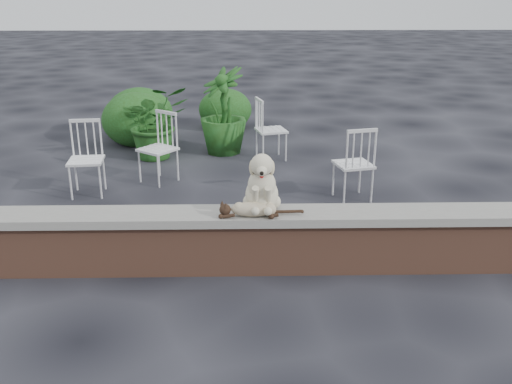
{
  "coord_description": "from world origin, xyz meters",
  "views": [
    {
      "loc": [
        -0.73,
        -4.77,
        2.52
      ],
      "look_at": [
        -0.62,
        0.2,
        0.7
      ],
      "focal_mm": 39.73,
      "sensor_mm": 36.0,
      "label": 1
    }
  ],
  "objects_px": {
    "cat": "(253,208)",
    "chair_e": "(271,129)",
    "potted_plant_a": "(155,122)",
    "dog": "(262,180)",
    "chair_a": "(86,159)",
    "potted_plant_b": "(223,111)",
    "chair_b": "(158,148)",
    "chair_c": "(354,163)"
  },
  "relations": [
    {
      "from": "chair_a",
      "to": "chair_e",
      "type": "bearing_deg",
      "value": 27.06
    },
    {
      "from": "dog",
      "to": "chair_c",
      "type": "distance_m",
      "value": 2.18
    },
    {
      "from": "chair_c",
      "to": "potted_plant_b",
      "type": "relative_size",
      "value": 0.7
    },
    {
      "from": "chair_c",
      "to": "potted_plant_a",
      "type": "xyz_separation_m",
      "value": [
        -2.7,
        1.87,
        0.09
      ]
    },
    {
      "from": "dog",
      "to": "chair_e",
      "type": "distance_m",
      "value": 3.58
    },
    {
      "from": "dog",
      "to": "chair_e",
      "type": "relative_size",
      "value": 0.62
    },
    {
      "from": "chair_e",
      "to": "potted_plant_a",
      "type": "xyz_separation_m",
      "value": [
        -1.77,
        0.11,
        0.09
      ]
    },
    {
      "from": "cat",
      "to": "chair_e",
      "type": "xyz_separation_m",
      "value": [
        0.33,
        3.7,
        -0.19
      ]
    },
    {
      "from": "cat",
      "to": "chair_e",
      "type": "relative_size",
      "value": 0.95
    },
    {
      "from": "chair_b",
      "to": "potted_plant_a",
      "type": "bearing_deg",
      "value": 137.73
    },
    {
      "from": "chair_a",
      "to": "cat",
      "type": "bearing_deg",
      "value": -51.75
    },
    {
      "from": "dog",
      "to": "chair_c",
      "type": "relative_size",
      "value": 0.62
    },
    {
      "from": "cat",
      "to": "chair_b",
      "type": "height_order",
      "value": "chair_b"
    },
    {
      "from": "dog",
      "to": "cat",
      "type": "distance_m",
      "value": 0.27
    },
    {
      "from": "chair_a",
      "to": "potted_plant_a",
      "type": "height_order",
      "value": "potted_plant_a"
    },
    {
      "from": "chair_c",
      "to": "chair_b",
      "type": "bearing_deg",
      "value": -29.28
    },
    {
      "from": "chair_b",
      "to": "potted_plant_b",
      "type": "xyz_separation_m",
      "value": [
        0.83,
        1.4,
        0.2
      ]
    },
    {
      "from": "chair_a",
      "to": "chair_c",
      "type": "height_order",
      "value": "same"
    },
    {
      "from": "cat",
      "to": "potted_plant_a",
      "type": "bearing_deg",
      "value": 112.8
    },
    {
      "from": "potted_plant_a",
      "to": "chair_e",
      "type": "bearing_deg",
      "value": -3.58
    },
    {
      "from": "cat",
      "to": "potted_plant_b",
      "type": "distance_m",
      "value": 4.08
    },
    {
      "from": "chair_a",
      "to": "dog",
      "type": "bearing_deg",
      "value": -48.61
    },
    {
      "from": "chair_c",
      "to": "chair_e",
      "type": "bearing_deg",
      "value": -75.16
    },
    {
      "from": "dog",
      "to": "potted_plant_b",
      "type": "xyz_separation_m",
      "value": [
        -0.49,
        3.91,
        -0.2
      ]
    },
    {
      "from": "chair_e",
      "to": "potted_plant_a",
      "type": "height_order",
      "value": "potted_plant_a"
    },
    {
      "from": "potted_plant_b",
      "to": "dog",
      "type": "bearing_deg",
      "value": -82.86
    },
    {
      "from": "chair_e",
      "to": "chair_c",
      "type": "distance_m",
      "value": 1.99
    },
    {
      "from": "dog",
      "to": "chair_b",
      "type": "relative_size",
      "value": 0.62
    },
    {
      "from": "chair_e",
      "to": "chair_a",
      "type": "bearing_deg",
      "value": 108.03
    },
    {
      "from": "chair_a",
      "to": "potted_plant_b",
      "type": "distance_m",
      "value": 2.53
    },
    {
      "from": "cat",
      "to": "chair_c",
      "type": "relative_size",
      "value": 0.95
    },
    {
      "from": "chair_e",
      "to": "chair_c",
      "type": "height_order",
      "value": "same"
    },
    {
      "from": "chair_a",
      "to": "chair_b",
      "type": "distance_m",
      "value": 0.97
    },
    {
      "from": "dog",
      "to": "cat",
      "type": "xyz_separation_m",
      "value": [
        -0.08,
        -0.15,
        -0.21
      ]
    },
    {
      "from": "dog",
      "to": "cat",
      "type": "height_order",
      "value": "dog"
    },
    {
      "from": "potted_plant_a",
      "to": "potted_plant_b",
      "type": "relative_size",
      "value": 0.84
    },
    {
      "from": "cat",
      "to": "chair_a",
      "type": "distance_m",
      "value": 3.0
    },
    {
      "from": "chair_c",
      "to": "potted_plant_b",
      "type": "bearing_deg",
      "value": -64.86
    },
    {
      "from": "chair_e",
      "to": "potted_plant_a",
      "type": "relative_size",
      "value": 0.84
    },
    {
      "from": "dog",
      "to": "potted_plant_b",
      "type": "distance_m",
      "value": 3.95
    },
    {
      "from": "potted_plant_b",
      "to": "chair_e",
      "type": "bearing_deg",
      "value": -26.37
    },
    {
      "from": "chair_b",
      "to": "potted_plant_a",
      "type": "relative_size",
      "value": 0.84
    }
  ]
}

